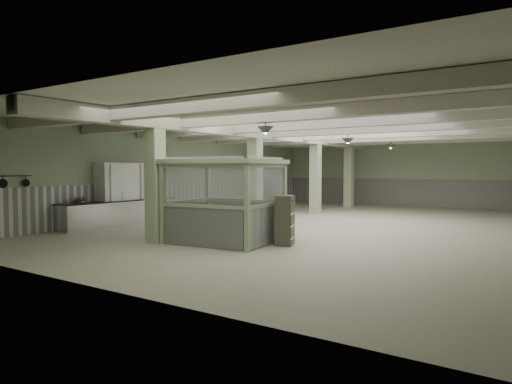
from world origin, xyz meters
The scene contains 33 objects.
floor centered at (0.00, 0.00, 0.00)m, with size 20.00×20.00×0.00m, color beige.
ceiling centered at (0.00, 0.00, 3.60)m, with size 14.00×20.00×0.02m, color white.
wall_back centered at (0.00, 10.00, 1.80)m, with size 14.00×0.02×3.60m, color #99AD8A.
wall_front centered at (0.00, -10.00, 1.80)m, with size 14.00×0.02×3.60m, color #99AD8A.
wall_left centered at (-7.00, 0.00, 1.80)m, with size 0.02×20.00×3.60m, color #99AD8A.
wainscot_left centered at (-6.97, 0.00, 0.75)m, with size 0.05×19.90×1.50m, color white.
wainscot_back centered at (0.00, 9.97, 0.75)m, with size 13.90×0.05×1.50m, color white.
girder centered at (-2.50, 0.00, 3.38)m, with size 0.45×19.90×0.40m, color beige.
beam_a centered at (0.00, -7.50, 3.42)m, with size 13.90×0.35×0.32m, color beige.
beam_b centered at (0.00, -5.00, 3.42)m, with size 13.90×0.35×0.32m, color beige.
beam_c centered at (0.00, -2.50, 3.42)m, with size 13.90×0.35×0.32m, color beige.
beam_d centered at (0.00, 0.00, 3.42)m, with size 13.90×0.35×0.32m, color beige.
beam_e centered at (0.00, 2.50, 3.42)m, with size 13.90×0.35×0.32m, color beige.
beam_f centered at (0.00, 5.00, 3.42)m, with size 13.90×0.35×0.32m, color beige.
beam_g centered at (0.00, 7.50, 3.42)m, with size 13.90×0.35×0.32m, color beige.
column_a centered at (-2.50, -6.00, 1.80)m, with size 0.42×0.42×3.60m, color beige.
column_b centered at (-2.50, -1.00, 1.80)m, with size 0.42×0.42×3.60m, color beige.
column_c centered at (-2.50, 4.00, 1.80)m, with size 0.42×0.42×3.60m, color beige.
column_d centered at (-2.50, 8.00, 1.80)m, with size 0.42×0.42×3.60m, color beige.
hook_rail centered at (-6.93, -7.60, 1.85)m, with size 0.02×0.02×1.20m, color black.
pendant_front centered at (0.50, -5.00, 3.05)m, with size 0.44×0.44×0.22m, color #314030.
pendant_mid centered at (0.50, 0.50, 3.05)m, with size 0.44×0.44×0.22m, color #314030.
pendant_back centered at (0.50, 5.50, 3.05)m, with size 0.44×0.44×0.22m, color #314030.
prep_counter centered at (-6.54, -3.89, 0.46)m, with size 0.86×4.91×0.91m.
pitcher_near centered at (-6.49, -4.42, 1.04)m, with size 0.19×0.22×0.29m, color #B4B4B9, non-canonical shape.
pitcher_far centered at (-6.53, -4.38, 1.04)m, with size 0.19×0.23×0.29m, color #B4B4B9, non-canonical shape.
veg_colander centered at (-6.64, -5.51, 1.01)m, with size 0.46×0.46×0.21m, color #3D3D41, non-canonical shape.
orange_bowl centered at (-6.42, -4.10, 0.95)m, with size 0.28×0.28×0.10m, color #B2B2B7.
skillet_near centered at (-6.88, -7.92, 1.63)m, with size 0.27×0.27×0.04m, color black.
skillet_far centered at (-6.88, -7.22, 1.63)m, with size 0.23×0.23×0.03m, color black.
walkin_cooler centered at (-6.62, -3.41, 1.18)m, with size 1.07×2.57×2.36m.
guard_booth centered at (-0.96, -4.82, 1.62)m, with size 3.13×2.74×2.39m.
filing_cabinet centered at (0.72, -4.34, 0.67)m, with size 0.44×0.62×1.35m, color #515143.
Camera 1 is at (6.87, -14.99, 2.09)m, focal length 32.00 mm.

